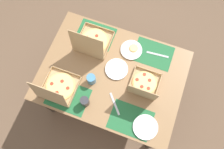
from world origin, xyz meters
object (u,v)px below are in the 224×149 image
cup_dark (85,101)px  pizza_box_corner_right (58,88)px  cup_clear_left (91,79)px  pizza_box_edge_far (144,85)px  plate_near_left (132,50)px  plate_near_right (145,127)px  plate_far_left (117,69)px  pizza_box_center (93,42)px

cup_dark → pizza_box_corner_right: bearing=-5.6°
cup_dark → cup_clear_left: 0.21m
pizza_box_edge_far → plate_near_left: size_ratio=1.40×
cup_dark → plate_near_right: bearing=178.1°
pizza_box_corner_right → plate_far_left: size_ratio=1.58×
pizza_box_center → cup_dark: size_ratio=3.22×
pizza_box_corner_right → plate_near_left: size_ratio=1.62×
pizza_box_center → pizza_box_edge_far: bearing=158.2°
plate_near_left → plate_near_right: bearing=118.0°
pizza_box_center → pizza_box_edge_far: 0.62m
plate_far_left → pizza_box_center: bearing=-28.7°
plate_near_left → pizza_box_center: bearing=10.9°
plate_near_left → cup_clear_left: size_ratio=2.02×
pizza_box_center → plate_near_left: bearing=-169.1°
pizza_box_center → cup_clear_left: bearing=109.8°
pizza_box_corner_right → cup_dark: pizza_box_corner_right is taller
plate_near_left → plate_far_left: bearing=74.1°
plate_near_left → pizza_box_edge_far: bearing=125.5°
pizza_box_corner_right → cup_clear_left: (-0.24, -0.18, 0.00)m
pizza_box_center → pizza_box_edge_far: size_ratio=1.20×
pizza_box_center → plate_near_left: 0.37m
pizza_box_center → plate_near_left: pizza_box_center is taller
plate_near_left → plate_near_right: 0.72m
plate_near_right → cup_dark: (0.55, -0.02, 0.05)m
pizza_box_corner_right → plate_far_left: pizza_box_corner_right is taller
pizza_box_corner_right → plate_near_right: (-0.81, 0.04, -0.04)m
pizza_box_center → cup_dark: bearing=105.1°
plate_near_left → plate_near_right: size_ratio=0.96×
plate_near_right → plate_near_left: bearing=-62.0°
pizza_box_edge_far → cup_clear_left: pizza_box_edge_far is taller
plate_near_left → cup_dark: cup_dark is taller
pizza_box_corner_right → plate_near_left: 0.76m
cup_dark → cup_clear_left: size_ratio=1.05×
cup_dark → cup_clear_left: bearing=-83.4°
plate_far_left → cup_dark: (0.15, 0.38, 0.05)m
pizza_box_edge_far → cup_dark: size_ratio=2.68×
pizza_box_corner_right → pizza_box_edge_far: bearing=-157.3°
plate_far_left → cup_clear_left: cup_clear_left is taller
pizza_box_edge_far → plate_near_right: (-0.12, 0.33, -0.04)m
plate_far_left → cup_clear_left: bearing=46.3°
pizza_box_center → plate_near_right: (-0.70, 0.56, -0.04)m
pizza_box_edge_far → plate_near_left: bearing=-54.5°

